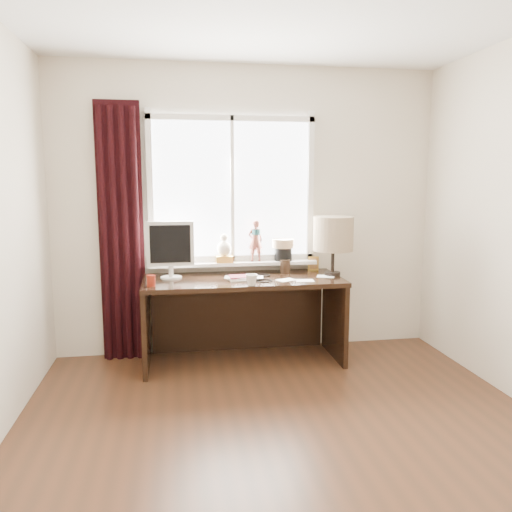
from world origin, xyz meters
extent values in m
cube|color=#4A2A19|center=(0.00, 0.00, 0.00)|extent=(3.50, 4.00, 0.00)
cube|color=beige|center=(0.00, 2.00, 1.30)|extent=(3.50, 0.00, 2.60)
imported|color=silver|center=(-0.10, 1.56, 0.76)|extent=(0.36, 0.27, 0.03)
imported|color=white|center=(-0.07, 1.33, 0.80)|extent=(0.13, 0.13, 0.10)
cylinder|color=maroon|center=(-0.87, 1.42, 0.80)|extent=(0.07, 0.07, 0.09)
cube|color=white|center=(-0.15, 1.99, 1.50)|extent=(1.40, 0.02, 1.30)
cube|color=silver|center=(-0.15, 1.96, 0.88)|extent=(1.50, 0.05, 0.05)
cube|color=silver|center=(-0.15, 1.96, 2.12)|extent=(1.50, 0.05, 0.05)
cube|color=silver|center=(-0.88, 1.96, 1.50)|extent=(0.05, 0.05, 1.40)
cube|color=silver|center=(0.57, 1.96, 1.50)|extent=(0.05, 0.05, 1.40)
cube|color=silver|center=(-0.15, 1.96, 1.50)|extent=(0.03, 0.05, 1.30)
cube|color=silver|center=(-0.15, 1.91, 0.83)|extent=(1.52, 0.18, 0.03)
cylinder|color=#5B0E17|center=(-0.68, 1.90, 0.96)|extent=(0.12, 0.12, 0.22)
cube|color=gold|center=(-0.24, 1.89, 0.88)|extent=(0.15, 0.12, 0.06)
sphere|color=beige|center=(-0.24, 1.89, 0.97)|extent=(0.13, 0.13, 0.13)
sphere|color=beige|center=(-0.24, 1.89, 1.07)|extent=(0.07, 0.07, 0.07)
imported|color=brown|center=(0.06, 1.91, 1.04)|extent=(0.15, 0.11, 0.38)
cylinder|color=#1E4C51|center=(0.06, 1.90, 1.12)|extent=(0.10, 0.10, 0.05)
cylinder|color=black|center=(0.31, 1.90, 0.91)|extent=(0.16, 0.16, 0.12)
cylinder|color=#8C6B4C|center=(0.31, 1.90, 1.01)|extent=(0.20, 0.20, 0.08)
cube|color=black|center=(-1.13, 1.92, 1.12)|extent=(0.38, 0.05, 2.25)
cylinder|color=black|center=(-1.27, 1.89, 1.10)|extent=(0.06, 0.06, 2.20)
cylinder|color=black|center=(-1.18, 1.89, 1.10)|extent=(0.06, 0.06, 2.20)
cylinder|color=black|center=(-1.09, 1.89, 1.10)|extent=(0.06, 0.06, 2.20)
cylinder|color=black|center=(-1.00, 1.89, 1.10)|extent=(0.06, 0.06, 2.20)
cube|color=black|center=(-0.10, 1.63, 0.73)|extent=(1.70, 0.70, 0.04)
cube|color=black|center=(-0.93, 1.63, 0.35)|extent=(0.04, 0.64, 0.71)
cube|color=black|center=(0.73, 1.63, 0.35)|extent=(0.04, 0.64, 0.71)
cube|color=black|center=(-0.10, 1.97, 0.35)|extent=(1.60, 0.03, 0.71)
cylinder|color=beige|center=(-0.71, 1.72, 0.76)|extent=(0.18, 0.18, 0.01)
cylinder|color=beige|center=(-0.71, 1.72, 0.81)|extent=(0.04, 0.04, 0.10)
cube|color=beige|center=(-0.71, 1.72, 1.05)|extent=(0.40, 0.04, 0.38)
cube|color=black|center=(-0.71, 1.70, 1.05)|extent=(0.34, 0.01, 0.32)
cube|color=beige|center=(-0.13, 1.58, 0.76)|extent=(0.25, 0.20, 0.02)
cube|color=maroon|center=(-0.12, 1.57, 0.78)|extent=(0.21, 0.15, 0.01)
cylinder|color=black|center=(0.31, 1.81, 0.81)|extent=(0.09, 0.09, 0.12)
cylinder|color=black|center=(0.30, 1.82, 0.86)|extent=(0.01, 0.01, 0.22)
cylinder|color=black|center=(0.32, 1.81, 0.84)|extent=(0.01, 0.01, 0.19)
cylinder|color=black|center=(0.31, 1.83, 0.88)|extent=(0.01, 0.01, 0.25)
cylinder|color=black|center=(0.33, 1.83, 0.83)|extent=(0.01, 0.01, 0.17)
cube|color=gold|center=(0.60, 1.90, 0.81)|extent=(0.10, 0.02, 0.13)
cube|color=#996633|center=(0.60, 1.89, 0.81)|extent=(0.08, 0.01, 0.10)
cylinder|color=black|center=(0.70, 1.64, 0.77)|extent=(0.14, 0.14, 0.03)
cylinder|color=black|center=(0.70, 1.64, 0.89)|extent=(0.03, 0.03, 0.22)
cylinder|color=tan|center=(0.70, 1.64, 1.12)|extent=(0.35, 0.35, 0.30)
cube|color=white|center=(0.40, 1.44, 0.75)|extent=(0.16, 0.13, 0.00)
cube|color=white|center=(0.62, 1.58, 0.75)|extent=(0.18, 0.16, 0.00)
cube|color=white|center=(0.25, 1.49, 0.75)|extent=(0.18, 0.16, 0.00)
torus|color=black|center=(0.06, 1.48, 0.75)|extent=(0.18, 0.18, 0.01)
torus|color=black|center=(0.10, 1.71, 0.75)|extent=(0.15, 0.15, 0.01)
torus|color=black|center=(0.01, 1.64, 0.75)|extent=(0.10, 0.10, 0.01)
camera|label=1|loc=(-0.67, -2.54, 1.59)|focal=35.00mm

